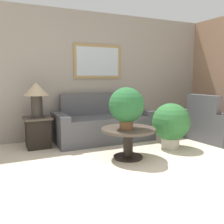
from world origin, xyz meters
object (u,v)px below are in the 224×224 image
couch_main (103,125)px  table_lamp (36,94)px  armchair (214,125)px  potted_plant_on_table (127,106)px  potted_plant_floor (171,123)px  side_table (38,132)px  coffee_table (128,137)px

couch_main → table_lamp: table_lamp is taller
armchair → table_lamp: bearing=68.4°
armchair → potted_plant_on_table: potted_plant_on_table is taller
couch_main → potted_plant_on_table: potted_plant_on_table is taller
table_lamp → couch_main: bearing=-0.1°
potted_plant_on_table → potted_plant_floor: (1.02, 0.22, -0.39)m
couch_main → potted_plant_floor: 1.37m
potted_plant_floor → side_table: bearing=154.1°
potted_plant_on_table → armchair: bearing=8.6°
table_lamp → potted_plant_floor: bearing=-25.9°
potted_plant_floor → potted_plant_on_table: bearing=-167.8°
potted_plant_on_table → potted_plant_floor: 1.11m
table_lamp → potted_plant_floor: size_ratio=0.77×
couch_main → coffee_table: 1.22m
side_table → armchair: bearing=-15.6°
side_table → table_lamp: 0.69m
coffee_table → table_lamp: table_lamp is taller
coffee_table → potted_plant_floor: 0.98m
potted_plant_floor → couch_main: bearing=130.2°
table_lamp → potted_plant_on_table: bearing=-48.1°
armchair → side_table: size_ratio=2.06×
couch_main → potted_plant_on_table: bearing=-96.3°
side_table → couch_main: bearing=-0.1°
potted_plant_floor → armchair: bearing=5.5°
couch_main → table_lamp: size_ratio=3.09×
armchair → potted_plant_on_table: bearing=92.6°
side_table → potted_plant_floor: 2.39m
potted_plant_floor → coffee_table: bearing=-169.6°
armchair → side_table: armchair is taller
armchair → coffee_table: size_ratio=1.35×
side_table → potted_plant_floor: size_ratio=0.68×
armchair → coffee_table: armchair is taller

